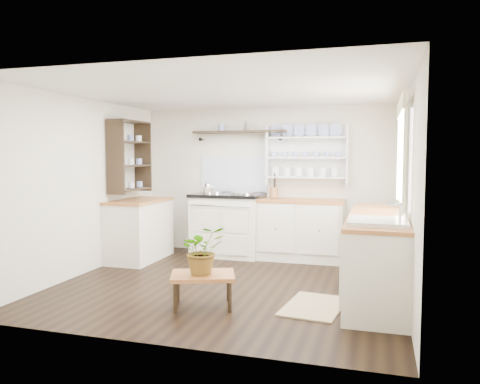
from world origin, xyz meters
name	(u,v)px	position (x,y,z in m)	size (l,w,h in m)	color
floor	(230,284)	(0.00, 0.00, 0.00)	(4.00, 3.80, 0.01)	black
wall_back	(266,181)	(0.00, 1.90, 1.15)	(4.00, 0.02, 2.30)	beige
wall_right	(408,193)	(2.00, 0.00, 1.15)	(0.02, 3.80, 2.30)	beige
wall_left	(84,186)	(-2.00, 0.00, 1.15)	(0.02, 3.80, 2.30)	beige
ceiling	(229,91)	(0.00, 0.00, 2.30)	(4.00, 3.80, 0.01)	white
window	(403,154)	(1.95, 0.15, 1.56)	(0.08, 1.55, 1.22)	white
aga_cooker	(228,224)	(-0.53, 1.57, 0.49)	(1.08, 0.75, 1.00)	white
back_cabinets	(301,229)	(0.60, 1.60, 0.46)	(1.27, 0.63, 0.90)	silver
right_cabinets	(377,253)	(1.70, 0.10, 0.46)	(0.62, 2.43, 0.90)	silver
belfast_sink	(378,234)	(1.70, -0.65, 0.80)	(0.55, 0.60, 0.45)	white
left_cabinets	(139,229)	(-1.70, 0.90, 0.46)	(0.62, 1.13, 0.90)	silver
plate_rack	(307,155)	(0.65, 1.86, 1.56)	(1.20, 0.22, 0.90)	white
high_shelf	(240,133)	(-0.40, 1.78, 1.91)	(1.50, 0.29, 0.16)	black
left_shelving	(130,156)	(-1.84, 0.90, 1.55)	(0.28, 0.80, 1.05)	black
kettle	(208,189)	(-0.81, 1.45, 1.03)	(0.17, 0.17, 0.21)	silver
utensil_crock	(274,193)	(0.17, 1.68, 0.99)	(0.13, 0.13, 0.15)	#9E653A
center_table	(203,278)	(0.00, -0.89, 0.30)	(0.76, 0.65, 0.35)	brown
potted_plant	(203,250)	(0.00, -0.89, 0.59)	(0.45, 0.39, 0.49)	#3F7233
floor_rug	(314,306)	(1.09, -0.56, 0.01)	(0.55, 0.85, 0.02)	#9B7B5A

